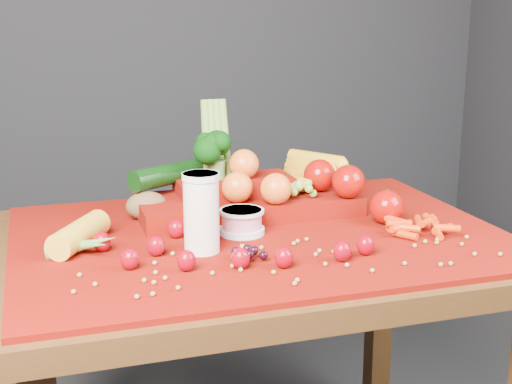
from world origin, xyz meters
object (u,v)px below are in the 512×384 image
object	(u,v)px
table	(259,278)
produce_mound	(258,189)
milk_glass	(201,210)
yogurt_bowl	(242,221)

from	to	relation	value
table	produce_mound	size ratio (longest dim) A/B	1.84
milk_glass	produce_mound	distance (m)	0.31
table	milk_glass	world-z (taller)	milk_glass
yogurt_bowl	table	bearing A→B (deg)	-10.83
milk_glass	produce_mound	world-z (taller)	produce_mound
table	milk_glass	bearing A→B (deg)	-151.28
table	yogurt_bowl	xyz separation A→B (m)	(-0.04, 0.01, 0.14)
produce_mound	milk_glass	bearing A→B (deg)	-129.53
table	milk_glass	size ratio (longest dim) A/B	6.75
produce_mound	table	bearing A→B (deg)	-106.99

